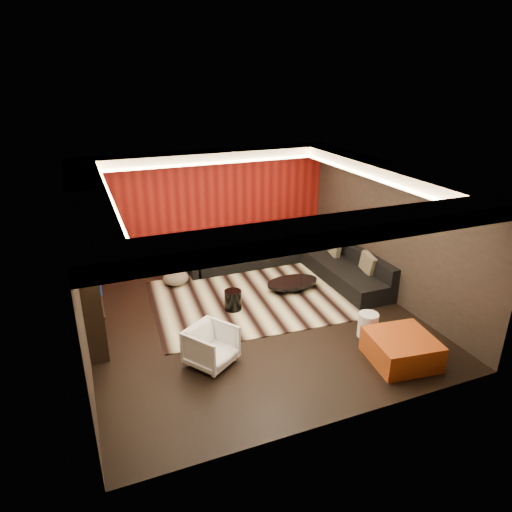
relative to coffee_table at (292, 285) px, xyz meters
name	(u,v)px	position (x,y,z in m)	size (l,w,h in m)	color
floor	(253,320)	(-1.26, -0.86, -0.13)	(6.00, 6.00, 0.02)	black
ceiling	(253,175)	(-1.26, -0.86, 2.69)	(6.00, 6.00, 0.02)	silver
wall_back	(207,209)	(-1.26, 2.15, 1.28)	(6.00, 0.02, 2.80)	black
wall_left	(77,278)	(-4.27, -0.86, 1.28)	(0.02, 6.00, 2.80)	black
wall_right	(390,232)	(1.75, -0.86, 1.28)	(0.02, 6.00, 2.80)	black
red_feature_wall	(207,209)	(-1.26, 2.11, 1.28)	(5.98, 0.05, 2.78)	#6B0C0A
soffit_back	(208,156)	(-1.26, 1.84, 2.57)	(6.00, 0.60, 0.22)	silver
soffit_front	(335,230)	(-1.26, -3.56, 2.57)	(6.00, 0.60, 0.22)	silver
soffit_left	(86,197)	(-3.96, -0.86, 2.57)	(0.60, 4.80, 0.22)	silver
soffit_right	(384,170)	(1.44, -0.86, 2.57)	(0.60, 4.80, 0.22)	silver
cove_back	(213,163)	(-1.26, 1.50, 2.48)	(4.80, 0.08, 0.04)	#FFD899
cove_front	(321,228)	(-1.26, -3.22, 2.48)	(4.80, 0.08, 0.04)	#FFD899
cove_left	(110,201)	(-3.62, -0.86, 2.48)	(0.08, 4.80, 0.04)	#FFD899
cove_right	(368,176)	(1.10, -0.86, 2.48)	(0.08, 4.80, 0.04)	#FFD899
tv_surround	(88,279)	(-4.11, -0.26, 0.98)	(0.30, 2.00, 2.20)	black
tv_screen	(95,259)	(-3.95, -0.26, 1.33)	(0.04, 1.30, 0.80)	black
tv_shelf	(101,298)	(-3.95, -0.26, 0.58)	(0.04, 1.60, 0.04)	black
rug	(251,299)	(-1.00, -0.05, -0.11)	(4.00, 3.00, 0.02)	beige
coffee_table	(292,285)	(0.00, 0.00, 0.00)	(1.16, 1.16, 0.20)	black
drum_stool	(233,300)	(-1.49, -0.36, 0.10)	(0.34, 0.34, 0.40)	black
striped_pouf	(176,278)	(-2.30, 1.20, 0.06)	(0.57, 0.57, 0.32)	beige
white_side_table	(368,325)	(0.44, -2.17, 0.11)	(0.36, 0.36, 0.45)	white
orange_ottoman	(401,349)	(0.51, -3.01, 0.11)	(1.00, 1.00, 0.45)	#AF4816
armchair	(211,346)	(-2.41, -1.93, 0.21)	(0.70, 0.72, 0.66)	white
sectional_sofa	(292,259)	(0.48, 1.01, 0.14)	(3.65, 3.50, 0.75)	black
throw_pillows	(295,245)	(0.57, 1.04, 0.50)	(3.14, 2.80, 0.50)	beige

